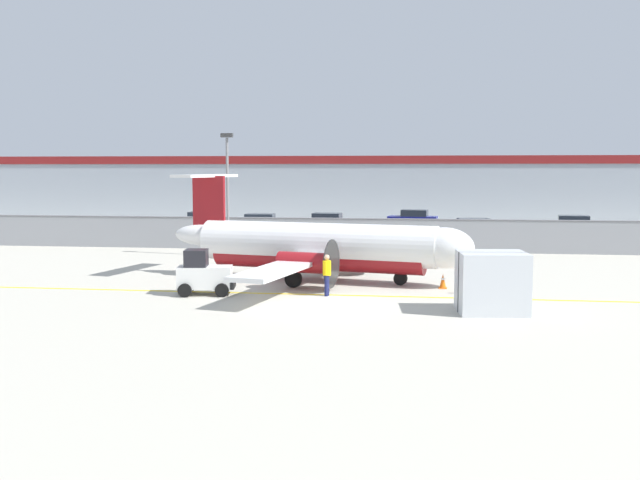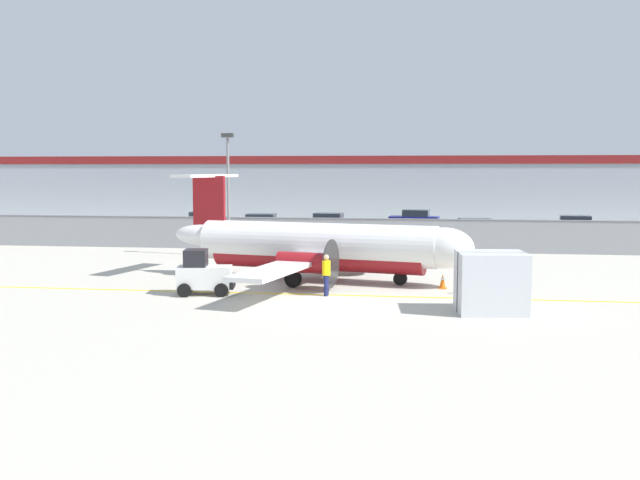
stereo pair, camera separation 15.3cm
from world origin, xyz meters
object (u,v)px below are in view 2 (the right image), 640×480
(parked_car_1, at_px, (260,224))
(traffic_cone_near_left, at_px, (460,286))
(traffic_cone_near_right, at_px, (443,281))
(parked_car_2, at_px, (330,223))
(cargo_container, at_px, (491,282))
(parked_car_5, at_px, (573,226))
(parked_car_0, at_px, (203,221))
(baggage_tug, at_px, (203,274))
(ground_crew_worker, at_px, (326,273))
(parked_car_3, at_px, (415,219))
(parked_car_4, at_px, (474,230))
(apron_light_pole, at_px, (228,184))
(commuter_airplane, at_px, (322,247))

(parked_car_1, bearing_deg, traffic_cone_near_left, 118.03)
(traffic_cone_near_right, relative_size, parked_car_2, 0.15)
(cargo_container, height_order, parked_car_5, cargo_container)
(parked_car_2, bearing_deg, parked_car_0, -176.79)
(baggage_tug, distance_m, parked_car_5, 34.14)
(baggage_tug, relative_size, ground_crew_worker, 1.46)
(baggage_tug, height_order, parked_car_2, baggage_tug)
(ground_crew_worker, relative_size, cargo_container, 0.66)
(parked_car_3, height_order, parked_car_4, same)
(baggage_tug, distance_m, cargo_container, 11.62)
(traffic_cone_near_left, distance_m, parked_car_5, 27.57)
(cargo_container, distance_m, parked_car_3, 35.76)
(parked_car_4, bearing_deg, parked_car_1, -18.99)
(traffic_cone_near_left, distance_m, apron_light_pole, 17.53)
(parked_car_4, bearing_deg, parked_car_3, -75.53)
(baggage_tug, relative_size, parked_car_4, 0.56)
(commuter_airplane, relative_size, parked_car_4, 3.64)
(baggage_tug, bearing_deg, apron_light_pole, 91.27)
(baggage_tug, height_order, traffic_cone_near_right, baggage_tug)
(parked_car_3, bearing_deg, parked_car_1, 37.81)
(commuter_airplane, xyz_separation_m, traffic_cone_near_right, (5.48, -1.40, -1.29))
(baggage_tug, relative_size, apron_light_pole, 0.34)
(parked_car_0, xyz_separation_m, parked_car_5, (29.13, -0.86, 0.00))
(commuter_airplane, distance_m, parked_car_3, 29.46)
(ground_crew_worker, height_order, cargo_container, cargo_container)
(cargo_container, relative_size, parked_car_4, 0.59)
(baggage_tug, relative_size, parked_car_3, 0.57)
(parked_car_4, distance_m, apron_light_pole, 18.50)
(apron_light_pole, bearing_deg, cargo_container, -47.29)
(parked_car_2, bearing_deg, commuter_airplane, -78.49)
(parked_car_2, xyz_separation_m, parked_car_5, (18.57, -0.49, 0.00))
(parked_car_2, bearing_deg, traffic_cone_near_left, -66.33)
(parked_car_3, bearing_deg, baggage_tug, 82.82)
(commuter_airplane, height_order, parked_car_3, commuter_airplane)
(parked_car_1, relative_size, parked_car_2, 0.98)
(parked_car_4, bearing_deg, parked_car_5, -157.77)
(cargo_container, height_order, traffic_cone_near_left, cargo_container)
(parked_car_1, xyz_separation_m, parked_car_3, (11.99, 7.16, 0.00))
(cargo_container, relative_size, parked_car_0, 0.60)
(parked_car_3, bearing_deg, parked_car_5, 159.99)
(cargo_container, distance_m, parked_car_5, 30.89)
(parked_car_4, distance_m, parked_car_5, 8.87)
(traffic_cone_near_right, bearing_deg, apron_light_pole, 141.07)
(cargo_container, height_order, parked_car_0, cargo_container)
(parked_car_1, bearing_deg, commuter_airplane, 108.11)
(parked_car_0, xyz_separation_m, parked_car_2, (10.55, -0.37, 0.00))
(baggage_tug, height_order, apron_light_pole, apron_light_pole)
(baggage_tug, relative_size, cargo_container, 0.96)
(commuter_airplane, bearing_deg, parked_car_5, 67.56)
(parked_car_3, bearing_deg, ground_crew_worker, 91.17)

